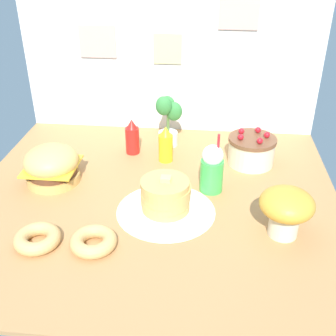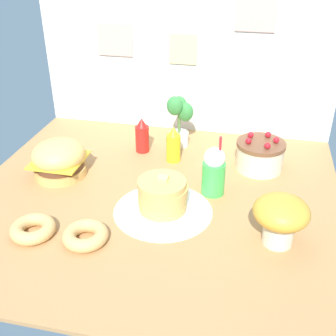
% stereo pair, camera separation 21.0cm
% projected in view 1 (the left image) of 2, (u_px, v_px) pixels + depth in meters
% --- Properties ---
extents(ground_plane, '(1.93, 1.77, 0.02)m').
position_uv_depth(ground_plane, '(153.00, 199.00, 2.20)').
color(ground_plane, '#B27F4C').
extents(back_wall, '(1.93, 0.04, 1.06)m').
position_uv_depth(back_wall, '(170.00, 51.00, 2.68)').
color(back_wall, silver).
rests_on(back_wall, ground_plane).
extents(doily_mat, '(0.49, 0.49, 0.00)m').
position_uv_depth(doily_mat, '(166.00, 211.00, 2.08)').
color(doily_mat, white).
rests_on(doily_mat, ground_plane).
extents(burger, '(0.30, 0.30, 0.21)m').
position_uv_depth(burger, '(52.00, 165.00, 2.28)').
color(burger, '#DBA859').
rests_on(burger, ground_plane).
extents(pancake_stack, '(0.38, 0.38, 0.20)m').
position_uv_depth(pancake_stack, '(166.00, 198.00, 2.04)').
color(pancake_stack, white).
rests_on(pancake_stack, doily_mat).
extents(layer_cake, '(0.28, 0.28, 0.20)m').
position_uv_depth(layer_cake, '(251.00, 150.00, 2.47)').
color(layer_cake, beige).
rests_on(layer_cake, ground_plane).
extents(ketchup_bottle, '(0.08, 0.08, 0.22)m').
position_uv_depth(ketchup_bottle, '(132.00, 138.00, 2.58)').
color(ketchup_bottle, red).
rests_on(ketchup_bottle, ground_plane).
extents(mustard_bottle, '(0.08, 0.08, 0.22)m').
position_uv_depth(mustard_bottle, '(166.00, 145.00, 2.49)').
color(mustard_bottle, yellow).
rests_on(mustard_bottle, ground_plane).
extents(cream_soda_cup, '(0.12, 0.12, 0.33)m').
position_uv_depth(cream_soda_cup, '(212.00, 169.00, 2.19)').
color(cream_soda_cup, green).
rests_on(cream_soda_cup, ground_plane).
extents(donut_pink_glaze, '(0.21, 0.21, 0.06)m').
position_uv_depth(donut_pink_glaze, '(37.00, 238.00, 1.85)').
color(donut_pink_glaze, tan).
rests_on(donut_pink_glaze, ground_plane).
extents(donut_chocolate, '(0.21, 0.21, 0.06)m').
position_uv_depth(donut_chocolate, '(93.00, 241.00, 1.84)').
color(donut_chocolate, tan).
rests_on(donut_chocolate, ground_plane).
extents(potted_plant, '(0.16, 0.14, 0.34)m').
position_uv_depth(potted_plant, '(168.00, 119.00, 2.63)').
color(potted_plant, white).
rests_on(potted_plant, ground_plane).
extents(mushroom_stool, '(0.25, 0.25, 0.23)m').
position_uv_depth(mushroom_stool, '(286.00, 208.00, 1.86)').
color(mushroom_stool, beige).
rests_on(mushroom_stool, ground_plane).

